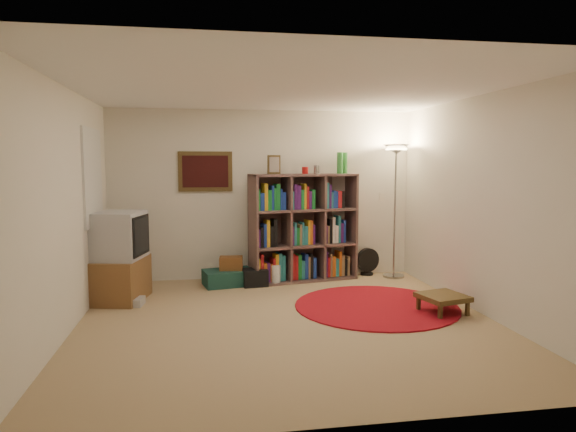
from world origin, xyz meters
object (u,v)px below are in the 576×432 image
Objects in this scene: tv_stand at (121,258)px; suitcase at (228,278)px; floor_fan at (368,262)px; side_table at (443,298)px; floor_lamp at (396,167)px; bookshelf at (302,229)px.

tv_stand is 1.55m from suitcase.
side_table is (0.22, -2.08, -0.03)m from floor_fan.
suitcase is at bearing -177.45° from floor_lamp.
side_table is (1.28, -1.92, -0.57)m from bookshelf.
floor_lamp reaches higher than floor_fan.
tv_stand is (-3.52, -0.90, 0.33)m from floor_fan.
bookshelf is 1.67× the size of tv_stand.
floor_fan is 2.18m from suitcase.
floor_fan is 0.37× the size of tv_stand.
floor_lamp is 4.08m from tv_stand.
floor_lamp is at bearing -42.32° from floor_fan.
tv_stand is 1.49× the size of suitcase.
tv_stand is at bearing -178.87° from floor_fan.
tv_stand reaches higher than floor_fan.
floor_fan is 3.64m from tv_stand.
floor_fan is at bearing 27.20° from tv_stand.
suitcase is (-2.15, -0.31, -0.10)m from floor_fan.
floor_fan is at bearing -2.26° from bookshelf.
floor_fan is 2.09m from side_table.
bookshelf is 1.27m from suitcase.
side_table is (-0.13, -1.88, -1.47)m from floor_lamp.
side_table is (2.37, -1.77, 0.07)m from suitcase.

